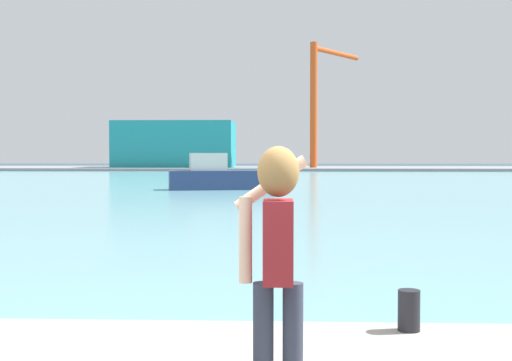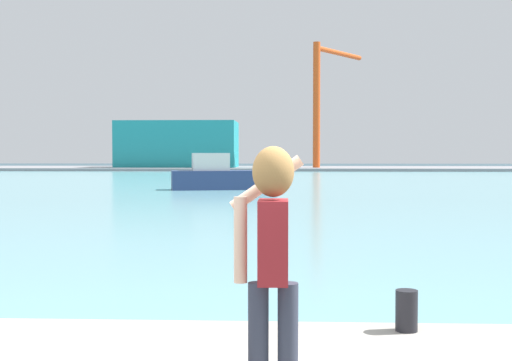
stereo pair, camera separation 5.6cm
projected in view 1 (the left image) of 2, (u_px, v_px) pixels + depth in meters
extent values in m
plane|color=#334751|center=(277.00, 181.00, 54.68)|extent=(220.00, 220.00, 0.00)
cube|color=#6BA8B2|center=(277.00, 180.00, 56.68)|extent=(140.00, 100.00, 0.02)
cube|color=gray|center=(280.00, 168.00, 96.61)|extent=(140.00, 20.00, 0.40)
cylinder|color=#2D3342|center=(263.00, 343.00, 4.50)|extent=(0.14, 0.14, 0.82)
cylinder|color=#2D3342|center=(293.00, 343.00, 4.49)|extent=(0.14, 0.14, 0.82)
cube|color=maroon|center=(278.00, 241.00, 4.47)|extent=(0.20, 0.34, 0.56)
sphere|color=#E0B293|center=(278.00, 173.00, 4.45)|extent=(0.22, 0.22, 0.22)
ellipsoid|color=olive|center=(278.00, 172.00, 4.43)|extent=(0.28, 0.26, 0.34)
cylinder|color=#E0B293|center=(245.00, 240.00, 4.48)|extent=(0.09, 0.09, 0.58)
cylinder|color=#E0B293|center=(271.00, 184.00, 4.68)|extent=(0.52, 0.09, 0.40)
cube|color=black|center=(272.00, 159.00, 4.79)|extent=(0.01, 0.07, 0.14)
cylinder|color=black|center=(409.00, 310.00, 6.36)|extent=(0.21, 0.21, 0.39)
cube|color=navy|center=(221.00, 180.00, 41.49)|extent=(6.67, 3.19, 1.18)
cube|color=silver|center=(208.00, 162.00, 41.31)|extent=(2.49, 1.86, 1.09)
cube|color=teal|center=(175.00, 144.00, 96.17)|extent=(16.90, 8.99, 6.56)
cylinder|color=#D84C19|center=(314.00, 105.00, 92.42)|extent=(1.00, 1.00, 17.37)
cylinder|color=#D84C19|center=(336.00, 53.00, 97.01)|extent=(7.54, 10.50, 0.70)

